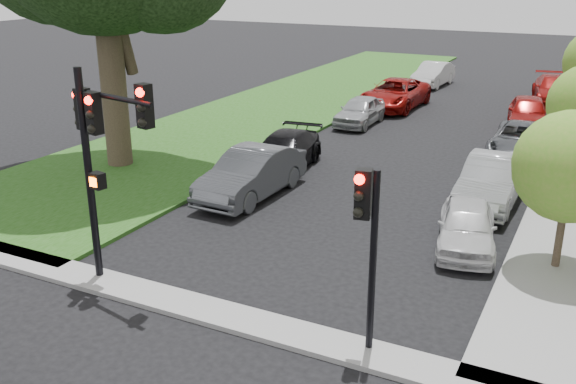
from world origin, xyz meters
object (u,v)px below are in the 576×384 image
at_px(car_parked_3, 528,112).
at_px(car_parked_9, 433,74).
at_px(traffic_signal_secondary, 368,228).
at_px(car_parked_0, 467,226).
at_px(car_parked_7, 360,111).
at_px(car_parked_4, 554,90).
at_px(car_parked_6, 284,152).
at_px(car_parked_5, 251,174).
at_px(car_parked_8, 395,94).
at_px(small_tree_a, 570,167).
at_px(car_parked_1, 492,181).
at_px(car_parked_2, 520,140).
at_px(traffic_signal_main, 100,140).

distance_m(car_parked_3, car_parked_9, 11.45).
distance_m(traffic_signal_secondary, car_parked_0, 6.35).
bearing_deg(car_parked_7, car_parked_4, 50.22).
relative_size(car_parked_4, car_parked_6, 1.09).
distance_m(car_parked_5, car_parked_8, 15.66).
relative_size(small_tree_a, car_parked_4, 0.80).
distance_m(car_parked_0, car_parked_6, 8.70).
xyz_separation_m(car_parked_3, car_parked_7, (-7.34, -2.95, -0.07)).
height_order(car_parked_0, car_parked_3, car_parked_3).
bearing_deg(car_parked_4, car_parked_9, 152.18).
relative_size(car_parked_0, car_parked_7, 0.94).
relative_size(traffic_signal_secondary, car_parked_3, 0.87).
relative_size(car_parked_1, car_parked_6, 0.99).
xyz_separation_m(small_tree_a, traffic_signal_secondary, (-3.10, -5.62, -0.07)).
distance_m(car_parked_2, car_parked_8, 9.79).
bearing_deg(car_parked_9, car_parked_6, -87.44).
bearing_deg(car_parked_9, car_parked_3, -49.13).
bearing_deg(car_parked_7, car_parked_0, -58.65).
height_order(small_tree_a, car_parked_0, small_tree_a).
xyz_separation_m(car_parked_0, car_parked_2, (-0.03, 10.14, 0.01)).
relative_size(small_tree_a, car_parked_3, 0.93).
bearing_deg(car_parked_2, car_parked_1, -90.79).
height_order(car_parked_3, car_parked_6, car_parked_3).
xyz_separation_m(car_parked_6, car_parked_8, (0.30, 12.52, 0.09)).
distance_m(traffic_signal_secondary, car_parked_2, 16.25).
distance_m(car_parked_5, car_parked_6, 3.16).
bearing_deg(small_tree_a, car_parked_5, 172.43).
bearing_deg(traffic_signal_main, car_parked_2, 65.81).
bearing_deg(car_parked_2, car_parked_3, 93.35).
xyz_separation_m(car_parked_6, car_parked_7, (-0.03, 8.11, -0.00)).
height_order(car_parked_7, car_parked_8, car_parked_8).
bearing_deg(car_parked_0, car_parked_1, 79.32).
xyz_separation_m(traffic_signal_main, car_parked_1, (7.21, 9.76, -2.82)).
relative_size(car_parked_0, car_parked_2, 0.81).
height_order(car_parked_0, car_parked_1, car_parked_1).
distance_m(traffic_signal_main, car_parked_5, 7.41).
distance_m(car_parked_4, car_parked_7, 12.53).
height_order(car_parked_0, car_parked_2, car_parked_2).
distance_m(car_parked_6, car_parked_9, 20.17).
height_order(traffic_signal_secondary, car_parked_5, traffic_signal_secondary).
bearing_deg(car_parked_6, car_parked_5, -89.46).
bearing_deg(traffic_signal_main, car_parked_3, 71.94).
height_order(car_parked_4, car_parked_6, car_parked_4).
height_order(traffic_signal_secondary, car_parked_6, traffic_signal_secondary).
bearing_deg(car_parked_2, car_parked_5, -128.99).
height_order(traffic_signal_main, car_parked_9, traffic_signal_main).
bearing_deg(car_parked_9, car_parked_2, -59.05).
height_order(car_parked_3, car_parked_8, car_parked_8).
bearing_deg(car_parked_2, car_parked_0, -90.55).
bearing_deg(car_parked_0, car_parked_3, 80.20).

